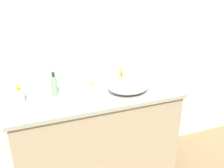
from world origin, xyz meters
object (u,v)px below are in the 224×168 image
soap_dispenser (54,85)px  lotion_bottle (91,90)px  sink_basin (129,86)px  perfume_bottle (19,95)px

soap_dispenser → lotion_bottle: bearing=-25.6°
soap_dispenser → lotion_bottle: (0.28, -0.13, -0.03)m
sink_basin → soap_dispenser: size_ratio=1.71×
perfume_bottle → soap_dispenser: bearing=6.7°
soap_dispenser → perfume_bottle: bearing=-173.3°
soap_dispenser → perfume_bottle: size_ratio=1.30×
sink_basin → perfume_bottle: (-0.88, 0.11, 0.01)m
sink_basin → soap_dispenser: bearing=166.8°
soap_dispenser → lotion_bottle: soap_dispenser is taller
perfume_bottle → sink_basin: bearing=-7.0°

